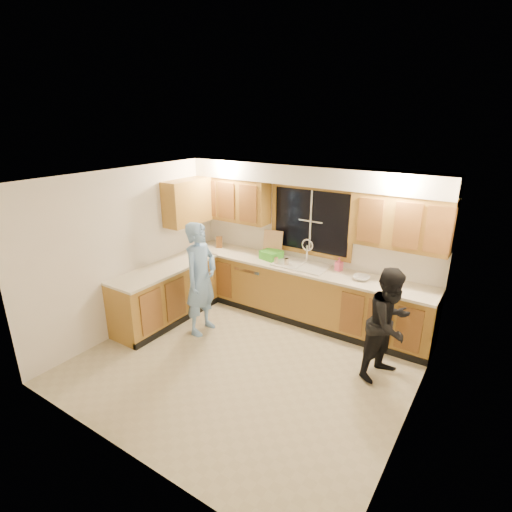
{
  "coord_description": "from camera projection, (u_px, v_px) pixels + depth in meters",
  "views": [
    {
      "loc": [
        2.68,
        -3.8,
        3.2
      ],
      "look_at": [
        -0.24,
        0.65,
        1.32
      ],
      "focal_mm": 28.0,
      "sensor_mm": 36.0,
      "label": 1
    }
  ],
  "objects": [
    {
      "name": "man",
      "position": [
        201.0,
        279.0,
        6.01
      ],
      "size": [
        0.46,
        0.67,
        1.75
      ],
      "primitive_type": "imported",
      "rotation": [
        0.0,
        0.0,
        1.64
      ],
      "color": "#79A8E6",
      "rests_on": "floor"
    },
    {
      "name": "can_left",
      "position": [
        276.0,
        261.0,
        6.44
      ],
      "size": [
        0.07,
        0.07,
        0.12
      ],
      "primitive_type": "cylinder",
      "rotation": [
        0.0,
        0.0,
        -0.09
      ],
      "color": "beige",
      "rests_on": "countertop_back"
    },
    {
      "name": "base_cabinets_back",
      "position": [
        300.0,
        293.0,
        6.56
      ],
      "size": [
        4.2,
        0.6,
        0.88
      ],
      "primitive_type": "cube",
      "color": "#AB7C31",
      "rests_on": "ground"
    },
    {
      "name": "wall_back",
      "position": [
        310.0,
        242.0,
        6.53
      ],
      "size": [
        4.2,
        0.0,
        4.2
      ],
      "primitive_type": "plane",
      "rotation": [
        1.57,
        0.0,
        0.0
      ],
      "color": "white",
      "rests_on": "ground"
    },
    {
      "name": "dish_crate",
      "position": [
        271.0,
        255.0,
        6.69
      ],
      "size": [
        0.36,
        0.34,
        0.14
      ],
      "primitive_type": "cube",
      "rotation": [
        0.0,
        0.0,
        -0.2
      ],
      "color": "green",
      "rests_on": "countertop_back"
    },
    {
      "name": "can_right",
      "position": [
        286.0,
        262.0,
        6.38
      ],
      "size": [
        0.08,
        0.08,
        0.13
      ],
      "primitive_type": "cylinder",
      "rotation": [
        0.0,
        0.0,
        0.14
      ],
      "color": "beige",
      "rests_on": "countertop_back"
    },
    {
      "name": "wall_right",
      "position": [
        418.0,
        325.0,
        3.94
      ],
      "size": [
        0.0,
        3.8,
        3.8
      ],
      "primitive_type": "plane",
      "rotation": [
        1.57,
        0.0,
        -1.57
      ],
      "color": "white",
      "rests_on": "ground"
    },
    {
      "name": "wall_left",
      "position": [
        132.0,
        250.0,
        6.12
      ],
      "size": [
        0.0,
        3.8,
        3.8
      ],
      "primitive_type": "plane",
      "rotation": [
        1.57,
        0.0,
        1.57
      ],
      "color": "white",
      "rests_on": "ground"
    },
    {
      "name": "floor",
      "position": [
        245.0,
        364.0,
        5.45
      ],
      "size": [
        4.2,
        4.2,
        0.0
      ],
      "primitive_type": "plane",
      "color": "#C1B695",
      "rests_on": "ground"
    },
    {
      "name": "stove",
      "position": [
        139.0,
        307.0,
        6.05
      ],
      "size": [
        0.58,
        0.75,
        0.9
      ],
      "primitive_type": "cube",
      "color": "white",
      "rests_on": "floor"
    },
    {
      "name": "soffit",
      "position": [
        308.0,
        175.0,
        6.02
      ],
      "size": [
        4.2,
        0.35,
        0.3
      ],
      "primitive_type": "cube",
      "color": "white",
      "rests_on": "wall_back"
    },
    {
      "name": "upper_cabinets_return",
      "position": [
        187.0,
        202.0,
        6.72
      ],
      "size": [
        0.33,
        0.9,
        0.75
      ],
      "primitive_type": "cube",
      "color": "#AB7C31",
      "rests_on": "wall_left"
    },
    {
      "name": "woman",
      "position": [
        389.0,
        324.0,
        4.98
      ],
      "size": [
        0.78,
        0.87,
        1.48
      ],
      "primitive_type": "imported",
      "rotation": [
        0.0,
        0.0,
        1.22
      ],
      "color": "black",
      "rests_on": "floor"
    },
    {
      "name": "ceiling",
      "position": [
        243.0,
        180.0,
        4.61
      ],
      "size": [
        4.2,
        4.2,
        0.0
      ],
      "primitive_type": "plane",
      "rotation": [
        3.14,
        0.0,
        0.0
      ],
      "color": "white"
    },
    {
      "name": "cutting_board",
      "position": [
        273.0,
        243.0,
        6.79
      ],
      "size": [
        0.35,
        0.18,
        0.44
      ],
      "primitive_type": "cube",
      "rotation": [
        -0.21,
        0.0,
        0.21
      ],
      "color": "tan",
      "rests_on": "countertop_back"
    },
    {
      "name": "bowl",
      "position": [
        361.0,
        278.0,
        5.85
      ],
      "size": [
        0.27,
        0.27,
        0.06
      ],
      "primitive_type": "imported",
      "rotation": [
        0.0,
        0.0,
        0.17
      ],
      "color": "silver",
      "rests_on": "countertop_back"
    },
    {
      "name": "upper_cabinets_left",
      "position": [
        233.0,
        199.0,
        6.94
      ],
      "size": [
        1.35,
        0.33,
        0.75
      ],
      "primitive_type": "cube",
      "color": "#AB7C31",
      "rests_on": "wall_back"
    },
    {
      "name": "dishwasher",
      "position": [
        256.0,
        284.0,
        7.0
      ],
      "size": [
        0.6,
        0.56,
        0.82
      ],
      "primitive_type": "cube",
      "color": "white",
      "rests_on": "floor"
    },
    {
      "name": "upper_cabinets_right",
      "position": [
        401.0,
        222.0,
        5.47
      ],
      "size": [
        1.35,
        0.33,
        0.75
      ],
      "primitive_type": "cube",
      "color": "#AB7C31",
      "rests_on": "wall_back"
    },
    {
      "name": "knife_block",
      "position": [
        219.0,
        242.0,
        7.27
      ],
      "size": [
        0.14,
        0.14,
        0.2
      ],
      "primitive_type": "cube",
      "rotation": [
        0.0,
        0.0,
        0.61
      ],
      "color": "brown",
      "rests_on": "countertop_back"
    },
    {
      "name": "base_cabinets_left",
      "position": [
        166.0,
        295.0,
        6.51
      ],
      "size": [
        0.6,
        1.9,
        0.88
      ],
      "primitive_type": "cube",
      "color": "#AB7C31",
      "rests_on": "ground"
    },
    {
      "name": "countertop_back",
      "position": [
        301.0,
        267.0,
        6.4
      ],
      "size": [
        4.2,
        0.63,
        0.04
      ],
      "primitive_type": "cube",
      "color": "beige",
      "rests_on": "base_cabinets_back"
    },
    {
      "name": "soap_bottle",
      "position": [
        339.0,
        264.0,
        6.18
      ],
      "size": [
        0.12,
        0.12,
        0.21
      ],
      "primitive_type": "imported",
      "rotation": [
        0.0,
        0.0,
        -0.31
      ],
      "color": "#E3567B",
      "rests_on": "countertop_back"
    },
    {
      "name": "sink",
      "position": [
        301.0,
        269.0,
        6.42
      ],
      "size": [
        0.86,
        0.52,
        0.57
      ],
      "color": "silver",
      "rests_on": "countertop_back"
    },
    {
      "name": "countertop_left",
      "position": [
        165.0,
        269.0,
        6.35
      ],
      "size": [
        0.63,
        1.9,
        0.04
      ],
      "primitive_type": "cube",
      "color": "beige",
      "rests_on": "base_cabinets_left"
    },
    {
      "name": "window_frame",
      "position": [
        311.0,
        221.0,
        6.4
      ],
      "size": [
        1.44,
        0.03,
        1.14
      ],
      "color": "black",
      "rests_on": "wall_back"
    }
  ]
}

